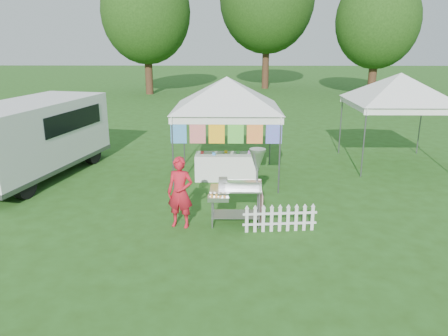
{
  "coord_description": "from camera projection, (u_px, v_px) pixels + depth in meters",
  "views": [
    {
      "loc": [
        0.11,
        -9.12,
        4.04
      ],
      "look_at": [
        -0.04,
        0.75,
        1.1
      ],
      "focal_mm": 35.0,
      "sensor_mm": 36.0,
      "label": 1
    }
  ],
  "objects": [
    {
      "name": "tree_left",
      "position": [
        146.0,
        12.0,
        31.32
      ],
      "size": [
        6.4,
        6.4,
        9.53
      ],
      "color": "#392614",
      "rests_on": "ground"
    },
    {
      "name": "donut_cart",
      "position": [
        244.0,
        181.0,
        9.59
      ],
      "size": [
        1.25,
        0.86,
        1.74
      ],
      "rotation": [
        0.0,
        0.0,
        0.0
      ],
      "color": "gray",
      "rests_on": "ground"
    },
    {
      "name": "vendor",
      "position": [
        180.0,
        192.0,
        9.56
      ],
      "size": [
        0.65,
        0.49,
        1.59
      ],
      "primitive_type": "imported",
      "rotation": [
        0.0,
        0.0,
        -0.21
      ],
      "color": "red",
      "rests_on": "ground"
    },
    {
      "name": "ground",
      "position": [
        225.0,
        224.0,
        9.9
      ],
      "size": [
        120.0,
        120.0,
        0.0
      ],
      "primitive_type": "plane",
      "color": "#274E16",
      "rests_on": "ground"
    },
    {
      "name": "canopy_main",
      "position": [
        227.0,
        77.0,
        12.4
      ],
      "size": [
        4.24,
        4.24,
        3.45
      ],
      "color": "#59595E",
      "rests_on": "ground"
    },
    {
      "name": "picket_fence",
      "position": [
        280.0,
        219.0,
        9.44
      ],
      "size": [
        1.62,
        0.17,
        0.56
      ],
      "rotation": [
        0.0,
        0.0,
        0.09
      ],
      "color": "silver",
      "rests_on": "ground"
    },
    {
      "name": "tree_right",
      "position": [
        378.0,
        21.0,
        29.36
      ],
      "size": [
        5.6,
        5.6,
        8.42
      ],
      "color": "#392614",
      "rests_on": "ground"
    },
    {
      "name": "canopy_right",
      "position": [
        401.0,
        73.0,
        13.76
      ],
      "size": [
        4.24,
        4.24,
        3.45
      ],
      "color": "#59595E",
      "rests_on": "ground"
    },
    {
      "name": "display_table",
      "position": [
        226.0,
        167.0,
        12.95
      ],
      "size": [
        1.8,
        0.7,
        0.77
      ],
      "primitive_type": "cube",
      "color": "white",
      "rests_on": "ground"
    },
    {
      "name": "cargo_van",
      "position": [
        34.0,
        136.0,
        13.08
      ],
      "size": [
        3.32,
        5.78,
        2.26
      ],
      "rotation": [
        0.0,
        0.0,
        -0.22
      ],
      "color": "silver",
      "rests_on": "ground"
    }
  ]
}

